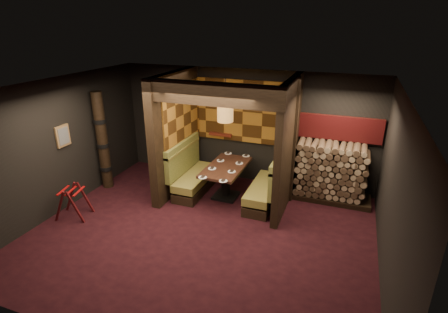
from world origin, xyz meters
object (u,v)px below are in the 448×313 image
(totem_column, at_px, (103,142))
(dining_table, at_px, (226,175))
(luggage_rack, at_px, (73,201))
(firewood_stack, at_px, (334,173))
(booth_bench_left, at_px, (192,175))
(booth_bench_right, at_px, (268,187))
(pendant_lamp, at_px, (225,111))

(totem_column, bearing_deg, dining_table, 9.62)
(luggage_rack, xyz_separation_m, firewood_stack, (5.08, 2.70, 0.31))
(booth_bench_left, relative_size, firewood_stack, 0.92)
(dining_table, height_order, firewood_stack, firewood_stack)
(booth_bench_right, height_order, totem_column, totem_column)
(booth_bench_right, bearing_deg, luggage_rack, -151.81)
(dining_table, bearing_deg, totem_column, -170.38)
(booth_bench_left, bearing_deg, totem_column, -165.25)
(firewood_stack, bearing_deg, dining_table, -162.43)
(booth_bench_left, distance_m, luggage_rack, 2.71)
(booth_bench_left, relative_size, luggage_rack, 2.06)
(booth_bench_left, xyz_separation_m, totem_column, (-2.09, -0.55, 0.79))
(booth_bench_left, height_order, luggage_rack, booth_bench_left)
(pendant_lamp, xyz_separation_m, luggage_rack, (-2.73, -1.90, -1.72))
(pendant_lamp, distance_m, luggage_rack, 3.74)
(dining_table, relative_size, luggage_rack, 1.95)
(booth_bench_left, xyz_separation_m, booth_bench_right, (1.89, 0.00, 0.00))
(dining_table, height_order, pendant_lamp, pendant_lamp)
(totem_column, bearing_deg, luggage_rack, -79.92)
(dining_table, xyz_separation_m, luggage_rack, (-2.73, -1.95, -0.19))
(pendant_lamp, bearing_deg, totem_column, -171.32)
(booth_bench_left, xyz_separation_m, pendant_lamp, (0.89, -0.09, 1.69))
(luggage_rack, distance_m, firewood_stack, 5.76)
(luggage_rack, bearing_deg, totem_column, 100.08)
(firewood_stack, bearing_deg, booth_bench_left, -167.83)
(luggage_rack, relative_size, totem_column, 0.32)
(totem_column, bearing_deg, firewood_stack, 13.19)
(booth_bench_left, xyz_separation_m, firewood_stack, (3.25, 0.70, 0.28))
(booth_bench_left, bearing_deg, luggage_rack, -132.53)
(booth_bench_right, relative_size, luggage_rack, 2.06)
(firewood_stack, bearing_deg, luggage_rack, -152.03)
(totem_column, bearing_deg, booth_bench_left, 14.75)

